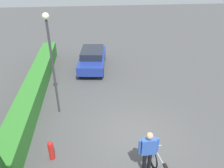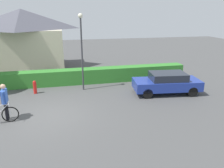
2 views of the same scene
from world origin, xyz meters
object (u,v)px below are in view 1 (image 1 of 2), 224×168
parked_car_near (92,58)px  fire_hydrant (51,150)px  person_rider (148,149)px  street_lamp (51,54)px

parked_car_near → fire_hydrant: size_ratio=5.07×
person_rider → street_lamp: 5.46m
parked_car_near → fire_hydrant: (-7.80, 1.72, -0.27)m
person_rider → street_lamp: (3.83, 3.36, 1.96)m
parked_car_near → fire_hydrant: bearing=167.6°
parked_car_near → person_rider: person_rider is taller
fire_hydrant → person_rider: bearing=-105.2°
person_rider → fire_hydrant: size_ratio=2.12×
person_rider → fire_hydrant: person_rider is taller
parked_car_near → person_rider: bearing=-169.6°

